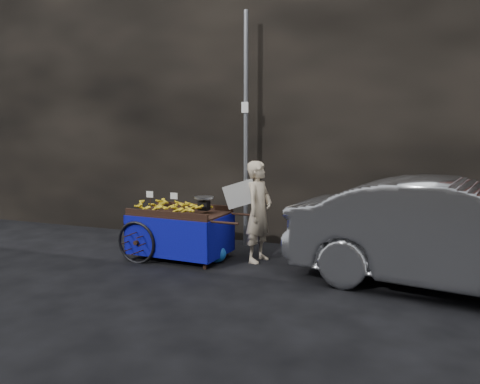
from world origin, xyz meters
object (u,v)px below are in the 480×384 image
at_px(banana_cart, 178,217).
at_px(parked_car, 460,237).
at_px(vendor, 258,211).
at_px(plastic_bag, 217,254).

bearing_deg(banana_cart, parked_car, 1.56).
relative_size(banana_cart, vendor, 1.31).
bearing_deg(vendor, banana_cart, 113.30).
relative_size(vendor, parked_car, 0.37).
height_order(banana_cart, vendor, vendor).
xyz_separation_m(vendor, plastic_bag, (-0.57, -0.31, -0.64)).
bearing_deg(plastic_bag, parked_car, -1.66).
distance_m(banana_cart, vendor, 1.28).
height_order(banana_cart, plastic_bag, banana_cart).
xyz_separation_m(banana_cart, vendor, (1.24, 0.29, 0.11)).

